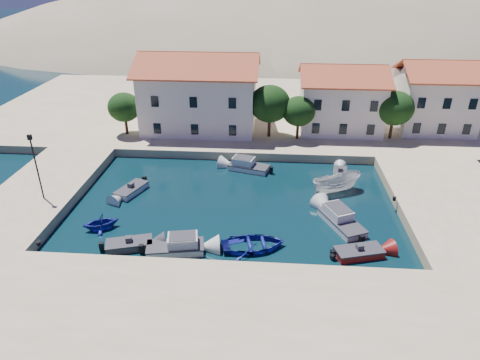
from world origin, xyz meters
name	(u,v)px	position (x,y,z in m)	size (l,w,h in m)	color
ground	(223,271)	(0.00, 0.00, 0.00)	(400.00, 400.00, 0.00)	black
quay_south	(211,327)	(0.00, -6.00, 0.50)	(52.00, 12.00, 1.00)	tan
quay_east	(458,208)	(20.50, 10.00, 0.50)	(11.00, 20.00, 1.00)	tan
quay_west	(40,192)	(-19.00, 10.00, 0.50)	(8.00, 20.00, 1.00)	tan
quay_north	(263,110)	(2.00, 38.00, 0.50)	(80.00, 36.00, 1.00)	tan
hills	(321,103)	(20.64, 123.62, -23.40)	(254.00, 176.00, 99.00)	gray
building_left	(199,91)	(-6.00, 28.00, 5.94)	(14.70, 9.45, 9.70)	silver
building_mid	(341,97)	(12.00, 29.00, 5.22)	(10.50, 8.40, 8.30)	silver
building_right	(436,95)	(24.00, 30.00, 5.47)	(9.45, 8.40, 8.80)	silver
trees	(282,107)	(4.51, 25.46, 4.84)	(37.30, 5.30, 6.45)	#382314
lamppost	(35,161)	(-17.50, 8.00, 4.75)	(0.35, 0.25, 6.22)	black
bollards	(262,231)	(2.80, 3.87, 1.15)	(29.36, 9.56, 0.30)	black
motorboat_grey_sw	(129,245)	(-7.75, 2.35, 0.30)	(3.93, 2.57, 1.25)	#37363C
cabin_cruiser_south	(175,246)	(-3.98, 2.16, 0.48)	(4.74, 2.67, 1.60)	silver
rowboat_south	(254,248)	(2.17, 3.06, 0.00)	(3.66, 5.12, 1.06)	navy
motorboat_red_se	(359,253)	(10.37, 2.68, 0.30)	(4.01, 2.59, 1.25)	maroon
cabin_cruiser_east	(342,221)	(9.61, 6.96, 0.48)	(3.95, 5.42, 1.60)	silver
boat_east	(335,192)	(9.87, 13.19, 0.00)	(1.98, 5.26, 2.03)	silver
motorboat_white_ne	(340,174)	(10.76, 16.65, 0.30)	(1.82, 3.20, 1.25)	silver
rowboat_west	(102,228)	(-11.02, 4.92, 0.00)	(2.56, 2.97, 1.56)	navy
motorboat_white_west	(131,190)	(-10.39, 11.47, 0.30)	(2.84, 4.01, 1.25)	silver
cabin_cruiser_north	(249,166)	(0.93, 17.55, 0.48)	(4.75, 3.02, 1.60)	silver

